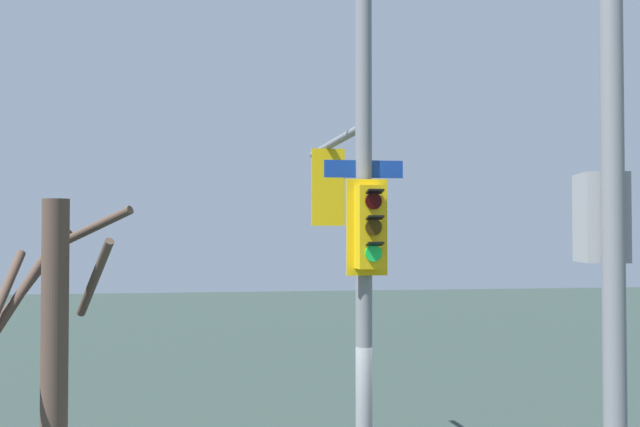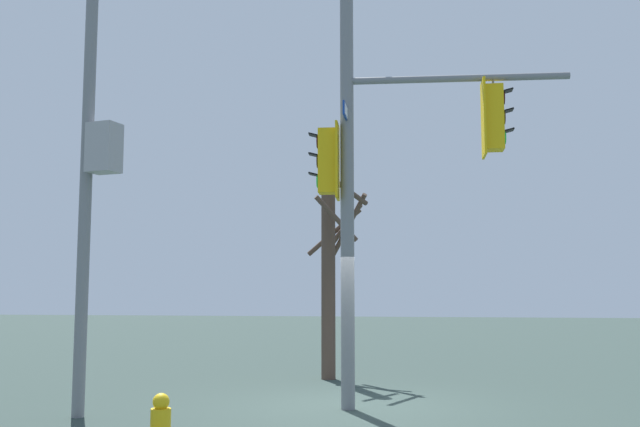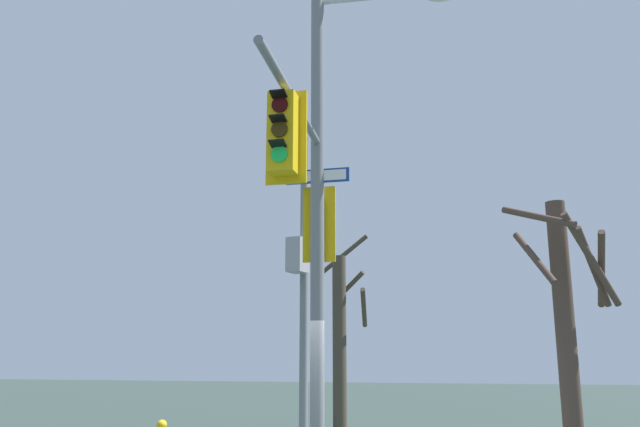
% 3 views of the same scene
% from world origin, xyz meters
% --- Properties ---
extents(main_signal_pole_assembly, '(3.06, 4.39, 8.40)m').
position_xyz_m(main_signal_pole_assembly, '(-0.09, -0.45, 4.68)').
color(main_signal_pole_assembly, slate).
rests_on(main_signal_pole_assembly, ground).
extents(secondary_pole_assembly, '(0.47, 0.69, 7.12)m').
position_xyz_m(secondary_pole_assembly, '(-1.59, 3.97, 3.78)').
color(secondary_pole_assembly, slate).
rests_on(secondary_pole_assembly, ground).
extents(bare_tree_across_street, '(1.78, 1.49, 4.45)m').
position_xyz_m(bare_tree_across_street, '(3.65, 0.83, 2.45)').
color(bare_tree_across_street, '#4D3B31').
rests_on(bare_tree_across_street, ground).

